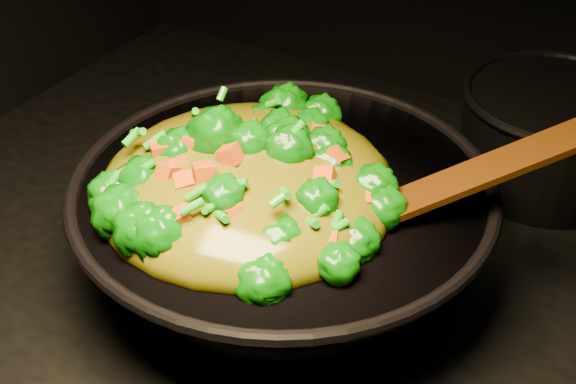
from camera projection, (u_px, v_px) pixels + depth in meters
The scene contains 4 objects.
wok at pixel (283, 231), 0.85m from camera, with size 0.42×0.42×0.12m, color black, non-canonical shape.
stir_fry at pixel (246, 149), 0.77m from camera, with size 0.30×0.30×0.10m, color #0A5B06, non-canonical shape.
spatula at pixel (474, 175), 0.75m from camera, with size 0.27×0.04×0.01m, color #391208.
back_pot at pixel (550, 135), 0.99m from camera, with size 0.22×0.22×0.13m, color black.
Camera 1 is at (0.27, -0.57, 1.49)m, focal length 50.00 mm.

